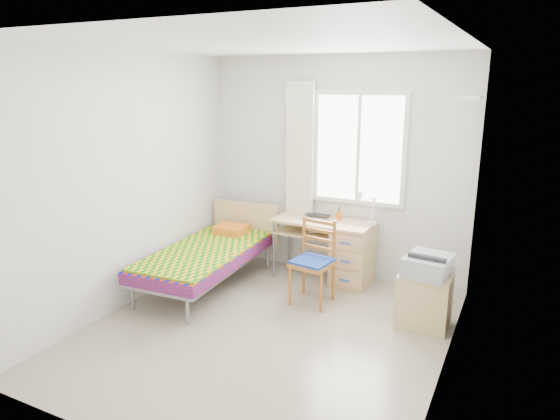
% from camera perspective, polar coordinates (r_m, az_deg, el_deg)
% --- Properties ---
extents(floor, '(3.50, 3.50, 0.00)m').
position_cam_1_polar(floor, '(4.87, -1.67, -13.70)').
color(floor, '#BCAD93').
rests_on(floor, ground).
extents(ceiling, '(3.50, 3.50, 0.00)m').
position_cam_1_polar(ceiling, '(4.30, -1.93, 18.50)').
color(ceiling, white).
rests_on(ceiling, wall_back).
extents(wall_back, '(3.20, 0.00, 3.20)m').
position_cam_1_polar(wall_back, '(5.97, 6.23, 4.79)').
color(wall_back, silver).
rests_on(wall_back, ground).
extents(wall_left, '(0.00, 3.50, 3.50)m').
position_cam_1_polar(wall_left, '(5.34, -17.12, 3.07)').
color(wall_left, silver).
rests_on(wall_left, ground).
extents(wall_right, '(0.00, 3.50, 3.50)m').
position_cam_1_polar(wall_right, '(3.93, 19.24, -1.08)').
color(wall_right, silver).
rests_on(wall_right, ground).
extents(window, '(1.10, 0.04, 1.30)m').
position_cam_1_polar(window, '(5.82, 9.00, 6.93)').
color(window, white).
rests_on(window, wall_back).
extents(curtain, '(0.35, 0.05, 1.70)m').
position_cam_1_polar(curtain, '(6.04, 2.27, 6.42)').
color(curtain, beige).
rests_on(curtain, wall_back).
extents(floating_shelf, '(0.20, 0.32, 0.03)m').
position_cam_1_polar(floating_shelf, '(5.20, 20.96, 11.93)').
color(floating_shelf, white).
rests_on(floating_shelf, wall_right).
extents(bed, '(0.97, 1.92, 0.81)m').
position_cam_1_polar(bed, '(5.77, -8.07, -4.91)').
color(bed, gray).
rests_on(bed, floor).
extents(desk, '(1.17, 0.56, 0.72)m').
position_cam_1_polar(desk, '(5.84, 7.66, -4.65)').
color(desk, tan).
rests_on(desk, floor).
extents(chair, '(0.44, 0.44, 0.90)m').
position_cam_1_polar(chair, '(5.30, 3.99, -5.32)').
color(chair, '#A65A20').
rests_on(chair, floor).
extents(cabinet, '(0.49, 0.43, 0.53)m').
position_cam_1_polar(cabinet, '(5.07, 16.14, -9.78)').
color(cabinet, tan).
rests_on(cabinet, floor).
extents(printer, '(0.44, 0.50, 0.20)m').
position_cam_1_polar(printer, '(4.92, 16.60, -6.02)').
color(printer, '#A3A4AB').
rests_on(printer, cabinet).
extents(laptop, '(0.31, 0.20, 0.02)m').
position_cam_1_polar(laptop, '(5.95, 4.16, -0.74)').
color(laptop, black).
rests_on(laptop, desk).
extents(pen_cup, '(0.08, 0.08, 0.09)m').
position_cam_1_polar(pen_cup, '(5.90, 6.76, -0.62)').
color(pen_cup, orange).
rests_on(pen_cup, desk).
extents(task_lamp, '(0.22, 0.32, 0.40)m').
position_cam_1_polar(task_lamp, '(5.58, 9.67, 0.61)').
color(task_lamp, white).
rests_on(task_lamp, desk).
extents(book, '(0.24, 0.26, 0.02)m').
position_cam_1_polar(book, '(5.92, 3.03, -2.29)').
color(book, gray).
rests_on(book, desk).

